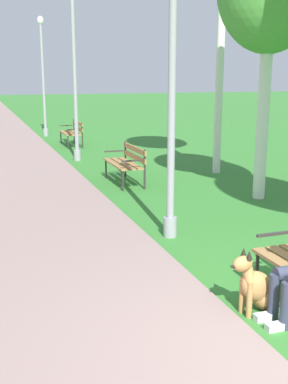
{
  "coord_description": "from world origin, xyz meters",
  "views": [
    {
      "loc": [
        -2.59,
        -2.87,
        2.36
      ],
      "look_at": [
        -0.62,
        2.78,
        0.9
      ],
      "focal_mm": 44.98,
      "sensor_mm": 36.0,
      "label": 1
    }
  ],
  "objects_px": {
    "park_bench_far": "(73,131)",
    "lamp_post_near": "(172,97)",
    "lamp_post_mid": "(75,74)",
    "park_bench_mid": "(127,161)",
    "dog_shepherd": "(260,288)",
    "lamp_post_far": "(43,76)"
  },
  "relations": [
    {
      "from": "dog_shepherd",
      "to": "lamp_post_far",
      "type": "relative_size",
      "value": 0.18
    },
    {
      "from": "park_bench_far",
      "to": "dog_shepherd",
      "type": "bearing_deg",
      "value": -92.35
    },
    {
      "from": "park_bench_mid",
      "to": "dog_shepherd",
      "type": "xyz_separation_m",
      "value": [
        -0.51,
        -6.2,
        -0.25
      ]
    },
    {
      "from": "lamp_post_near",
      "to": "lamp_post_far",
      "type": "distance_m",
      "value": 13.01
    },
    {
      "from": "park_bench_mid",
      "to": "lamp_post_far",
      "type": "height_order",
      "value": "lamp_post_far"
    },
    {
      "from": "park_bench_mid",
      "to": "lamp_post_near",
      "type": "height_order",
      "value": "lamp_post_near"
    },
    {
      "from": "lamp_post_mid",
      "to": "lamp_post_far",
      "type": "relative_size",
      "value": 1.02
    },
    {
      "from": "dog_shepherd",
      "to": "lamp_post_far",
      "type": "bearing_deg",
      "value": 89.97
    },
    {
      "from": "park_bench_mid",
      "to": "lamp_post_near",
      "type": "distance_m",
      "value": 4.06
    },
    {
      "from": "dog_shepherd",
      "to": "lamp_post_far",
      "type": "xyz_separation_m",
      "value": [
        0.01,
        15.49,
        2.08
      ]
    },
    {
      "from": "park_bench_far",
      "to": "lamp_post_mid",
      "type": "relative_size",
      "value": 0.32
    },
    {
      "from": "lamp_post_mid",
      "to": "lamp_post_near",
      "type": "bearing_deg",
      "value": -90.2
    },
    {
      "from": "park_bench_mid",
      "to": "park_bench_far",
      "type": "distance_m",
      "value": 6.24
    },
    {
      "from": "park_bench_far",
      "to": "lamp_post_mid",
      "type": "distance_m",
      "value": 3.54
    },
    {
      "from": "park_bench_mid",
      "to": "park_bench_far",
      "type": "height_order",
      "value": "same"
    },
    {
      "from": "dog_shepherd",
      "to": "lamp_post_near",
      "type": "distance_m",
      "value": 3.07
    },
    {
      "from": "park_bench_mid",
      "to": "lamp_post_near",
      "type": "bearing_deg",
      "value": -97.3
    },
    {
      "from": "park_bench_far",
      "to": "park_bench_mid",
      "type": "bearing_deg",
      "value": -90.04
    },
    {
      "from": "park_bench_mid",
      "to": "dog_shepherd",
      "type": "relative_size",
      "value": 1.8
    },
    {
      "from": "park_bench_far",
      "to": "dog_shepherd",
      "type": "height_order",
      "value": "park_bench_far"
    },
    {
      "from": "park_bench_mid",
      "to": "lamp_post_far",
      "type": "xyz_separation_m",
      "value": [
        -0.5,
        9.29,
        1.83
      ]
    },
    {
      "from": "park_bench_far",
      "to": "lamp_post_near",
      "type": "distance_m",
      "value": 10.09
    }
  ]
}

